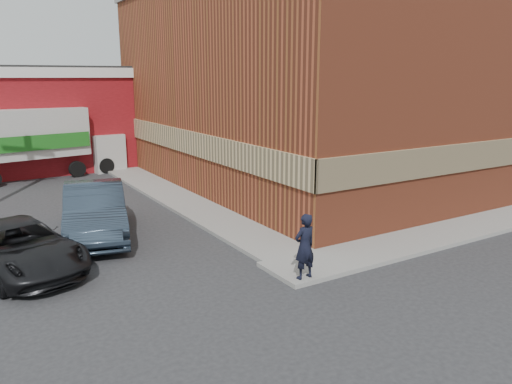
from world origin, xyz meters
TOP-DOWN VIEW (x-y plane):
  - ground at (0.00, 0.00)m, footprint 90.00×90.00m
  - brick_building at (8.50, 9.00)m, footprint 14.25×18.25m
  - sidewalk_south at (7.50, -0.90)m, footprint 16.00×1.80m
  - sidewalk_west at (0.60, 9.00)m, footprint 1.80×18.00m
  - man at (-0.05, -1.55)m, footprint 0.64×0.44m
  - sedan at (-3.56, 4.92)m, footprint 2.96×5.50m
  - suv_a at (-6.00, 3.01)m, footprint 3.28×5.15m
  - box_truck at (-3.32, 16.10)m, footprint 7.36×3.15m

SIDE VIEW (x-z plane):
  - ground at x=0.00m, z-range 0.00..0.00m
  - sidewalk_south at x=7.50m, z-range 0.00..0.12m
  - sidewalk_west at x=0.60m, z-range 0.00..0.12m
  - suv_a at x=-6.00m, z-range 0.00..1.32m
  - sedan at x=-3.56m, z-range 0.00..1.72m
  - man at x=-0.05m, z-range 0.12..1.80m
  - box_truck at x=-3.32m, z-range 0.27..3.79m
  - brick_building at x=8.50m, z-range 0.00..9.36m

